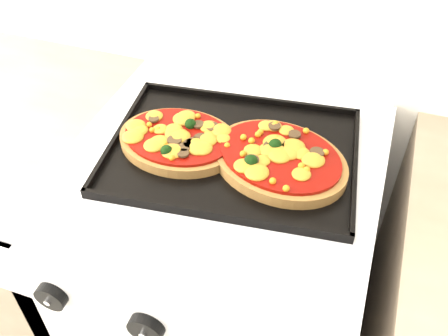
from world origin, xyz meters
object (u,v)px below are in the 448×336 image
at_px(pizza_right, 280,158).
at_px(stove, 221,295).
at_px(pizza_left, 178,139).
at_px(baking_tray, 233,150).

bearing_deg(pizza_right, stove, -172.82).
xyz_separation_m(stove, pizza_left, (-0.09, 0.01, 0.48)).
bearing_deg(pizza_right, pizza_left, -177.67).
relative_size(stove, baking_tray, 1.97).
xyz_separation_m(pizza_left, pizza_right, (0.20, 0.01, 0.00)).
xyz_separation_m(baking_tray, pizza_left, (-0.10, -0.02, 0.02)).
relative_size(baking_tray, pizza_left, 1.99).
distance_m(pizza_left, pizza_right, 0.20).
height_order(stove, pizza_left, pizza_left).
height_order(pizza_left, pizza_right, pizza_right).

